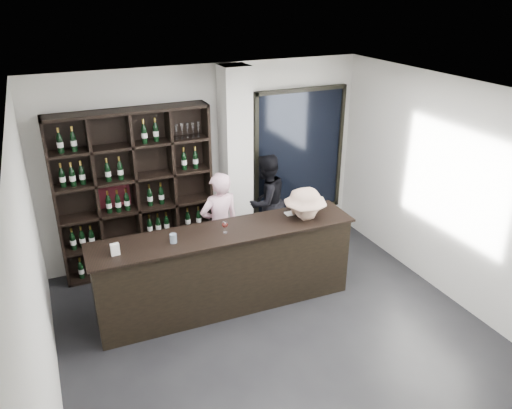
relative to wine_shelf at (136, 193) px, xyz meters
name	(u,v)px	position (x,y,z in m)	size (l,w,h in m)	color
floor	(288,349)	(1.15, -2.57, -1.20)	(5.00, 5.50, 0.01)	black
wine_shelf	(136,193)	(0.00, 0.00, 0.00)	(2.20, 0.35, 2.40)	black
structural_column	(236,164)	(1.50, -0.10, 0.25)	(0.40, 0.40, 2.90)	silver
glass_panel	(299,153)	(2.70, 0.12, 0.20)	(1.60, 0.08, 2.10)	black
tasting_counter	(226,269)	(0.80, -1.47, -0.64)	(3.37, 0.70, 1.11)	black
taster_pink	(220,226)	(1.00, -0.72, -0.40)	(0.58, 0.38, 1.60)	#F8BDD0
taster_black	(266,202)	(1.97, -0.17, -0.43)	(0.75, 0.59, 1.55)	black
customer	(303,241)	(1.90, -1.52, -0.44)	(0.98, 0.56, 1.52)	tan
wine_glass	(225,226)	(0.79, -1.50, 0.00)	(0.07, 0.07, 0.17)	white
spit_cup	(173,238)	(0.13, -1.50, -0.03)	(0.08, 0.08, 0.11)	silver
napkin_stack	(289,213)	(1.76, -1.35, -0.08)	(0.11, 0.11, 0.02)	white
card_stand	(115,249)	(-0.55, -1.52, -0.02)	(0.10, 0.05, 0.14)	white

